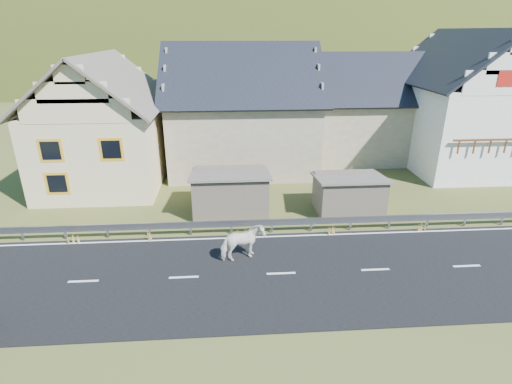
{
  "coord_description": "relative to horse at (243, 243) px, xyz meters",
  "views": [
    {
      "loc": [
        -2.02,
        -13.95,
        9.37
      ],
      "look_at": [
        -0.83,
        3.02,
        2.49
      ],
      "focal_mm": 28.0,
      "sensor_mm": 36.0,
      "label": 1
    }
  ],
  "objects": [
    {
      "name": "house_white",
      "position": [
        16.54,
        12.75,
        4.22
      ],
      "size": [
        8.8,
        10.8,
        9.7
      ],
      "color": "white",
      "rests_on": "ground"
    },
    {
      "name": "horse",
      "position": [
        0.0,
        0.0,
        0.0
      ],
      "size": [
        1.48,
        2.07,
        1.59
      ],
      "primitive_type": "imported",
      "rotation": [
        0.0,
        0.0,
        1.94
      ],
      "color": "white",
      "rests_on": "road"
    },
    {
      "name": "conifer_patch",
      "position": [
        -53.46,
        108.75,
        5.16
      ],
      "size": [
        76.0,
        50.0,
        28.0
      ],
      "primitive_type": "ellipsoid",
      "color": "black",
      "rests_on": "ground"
    },
    {
      "name": "shed_left",
      "position": [
        -0.46,
        5.25,
        0.26
      ],
      "size": [
        4.3,
        3.3,
        2.4
      ],
      "primitive_type": "cube",
      "color": "#6F6353",
      "rests_on": "ground"
    },
    {
      "name": "lane_markings",
      "position": [
        1.54,
        -1.25,
        -0.79
      ],
      "size": [
        60.0,
        6.6,
        0.01
      ],
      "primitive_type": "cube",
      "color": "silver",
      "rests_on": "road"
    },
    {
      "name": "mountain",
      "position": [
        6.54,
        178.75,
        -20.84
      ],
      "size": [
        440.0,
        280.0,
        260.0
      ],
      "primitive_type": "ellipsoid",
      "color": "#27370F",
      "rests_on": "ground"
    },
    {
      "name": "shed_right",
      "position": [
        6.04,
        4.75,
        0.16
      ],
      "size": [
        3.8,
        2.9,
        2.2
      ],
      "primitive_type": "cube",
      "color": "#6F6353",
      "rests_on": "ground"
    },
    {
      "name": "house_stone_b",
      "position": [
        10.54,
        15.75,
        3.4
      ],
      "size": [
        9.8,
        8.8,
        8.1
      ],
      "color": "tan",
      "rests_on": "ground"
    },
    {
      "name": "house_stone_a",
      "position": [
        0.54,
        13.75,
        3.8
      ],
      "size": [
        10.8,
        9.8,
        8.9
      ],
      "color": "tan",
      "rests_on": "ground"
    },
    {
      "name": "road",
      "position": [
        1.54,
        -1.25,
        -0.82
      ],
      "size": [
        60.0,
        7.0,
        0.04
      ],
      "primitive_type": "cube",
      "color": "black",
      "rests_on": "ground"
    },
    {
      "name": "guardrail",
      "position": [
        1.54,
        2.44,
        -0.27
      ],
      "size": [
        28.1,
        0.09,
        0.75
      ],
      "color": "#93969B",
      "rests_on": "ground"
    },
    {
      "name": "house_cream",
      "position": [
        -8.46,
        10.75,
        3.52
      ],
      "size": [
        7.8,
        9.8,
        8.3
      ],
      "color": "beige",
      "rests_on": "ground"
    },
    {
      "name": "ground",
      "position": [
        1.54,
        -1.25,
        -0.84
      ],
      "size": [
        160.0,
        160.0,
        0.0
      ],
      "primitive_type": "plane",
      "color": "#3F441C",
      "rests_on": "ground"
    }
  ]
}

